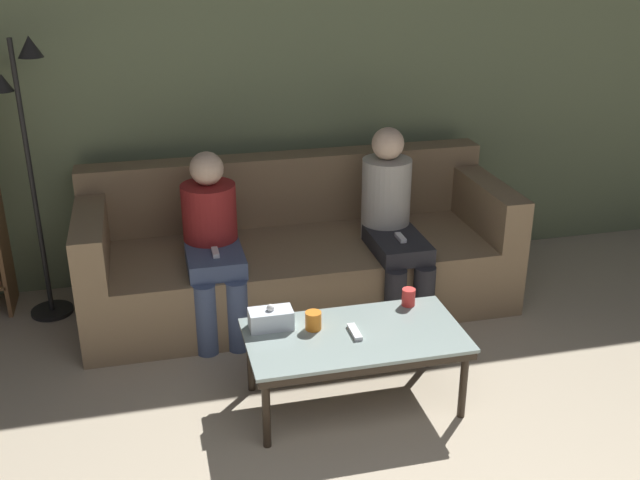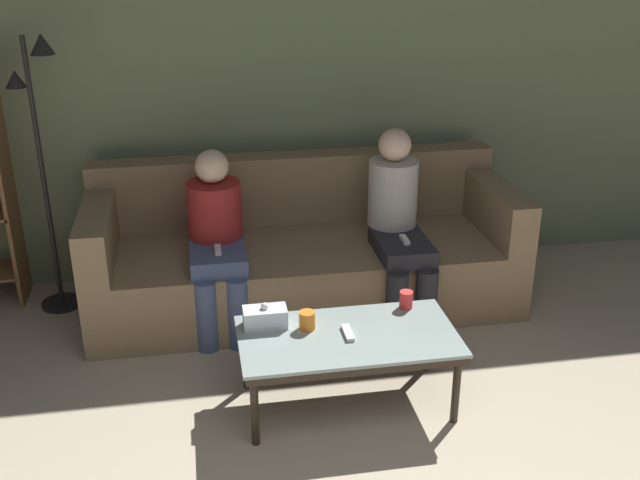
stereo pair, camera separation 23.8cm
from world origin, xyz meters
The scene contains 10 objects.
wall_back centered at (0.00, 3.59, 1.30)m, with size 12.00×0.06×2.60m.
couch centered at (0.00, 3.03, 0.32)m, with size 2.67×0.99×0.89m.
coffee_table centered at (0.04, 1.82, 0.37)m, with size 1.09×0.58×0.41m.
cup_near_left centered at (-0.15, 1.92, 0.46)m, with size 0.08×0.08×0.09m.
cup_near_right centered at (0.40, 2.04, 0.46)m, with size 0.07×0.07×0.09m.
tissue_box centered at (-0.36, 1.98, 0.46)m, with size 0.22×0.12×0.13m.
game_remote centered at (0.04, 1.82, 0.42)m, with size 0.04×0.15×0.02m.
standing_lamp centered at (-1.54, 3.22, 1.06)m, with size 0.31×0.26×1.72m.
seated_person_left_end centered at (-0.55, 2.80, 0.58)m, with size 0.33×0.65×1.08m.
seated_person_mid_left centered at (0.55, 2.79, 0.61)m, with size 0.31×0.71×1.15m.
Camera 1 is at (-0.89, -1.29, 2.30)m, focal length 42.00 mm.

